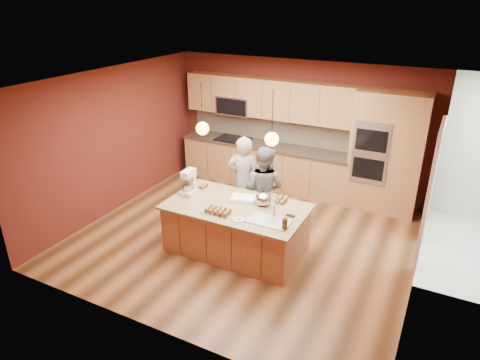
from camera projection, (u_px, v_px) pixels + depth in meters
The scene contains 24 objects.
floor at pixel (245, 237), 7.43m from camera, with size 5.50×5.50×0.00m, color #462A14.
ceiling at pixel (246, 80), 6.35m from camera, with size 5.50×5.50×0.00m, color white.
wall_back at pixel (299, 126), 8.93m from camera, with size 5.50×5.50×0.00m, color #501B14.
wall_front at pixel (148, 237), 4.85m from camera, with size 5.50×5.50×0.00m, color #501B14.
wall_left at pixel (115, 140), 8.04m from camera, with size 5.00×5.00×0.00m, color #501B14.
wall_right at pixel (429, 199), 5.74m from camera, with size 5.00×5.00×0.00m, color #501B14.
cabinet_run at pixel (264, 141), 9.15m from camera, with size 3.74×0.64×2.30m.
oven_column at pixel (386, 153), 7.98m from camera, with size 1.30×0.62×2.30m.
doorway_trim at pixel (429, 196), 6.52m from camera, with size 0.08×1.11×2.20m, color white, non-canonical shape.
pendant_left at pixel (202, 128), 6.50m from camera, with size 0.20×0.20×0.80m.
pendant_right at pixel (272, 139), 6.02m from camera, with size 0.20×0.20×0.80m.
island at pixel (237, 228), 6.89m from camera, with size 2.22×1.25×1.20m.
person_left at pixel (244, 181), 7.57m from camera, with size 0.61×0.40×1.66m, color black.
person_right at pixel (264, 189), 7.44m from camera, with size 0.75×0.58×1.54m, color slate.
stand_mixer at pixel (189, 184), 7.07m from camera, with size 0.23×0.31×0.42m.
sheet_cake at pixel (243, 198), 6.93m from camera, with size 0.50×0.42×0.05m.
cooling_rack at pixel (217, 209), 6.59m from camera, with size 0.47×0.33×0.02m, color silver.
mixing_bowl at pixel (263, 199), 6.72m from camera, with size 0.26×0.26×0.22m, color #B9BDC1.
plate at pixel (239, 220), 6.30m from camera, with size 0.16×0.16×0.01m, color silver.
tumbler at pixel (285, 224), 6.05m from camera, with size 0.08×0.08×0.16m, color #31220E.
phone at pixel (290, 216), 6.42m from camera, with size 0.13×0.07×0.01m, color black.
cupcakes_left at pixel (203, 186), 7.36m from camera, with size 0.14×0.21×0.06m, color tan, non-canonical shape.
cupcakes_rack at pixel (218, 210), 6.49m from camera, with size 0.41×0.24×0.07m, color tan, non-canonical shape.
cupcakes_right at pixel (282, 200), 6.84m from camera, with size 0.17×0.25×0.08m, color tan, non-canonical shape.
Camera 1 is at (2.84, -5.74, 3.88)m, focal length 32.00 mm.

